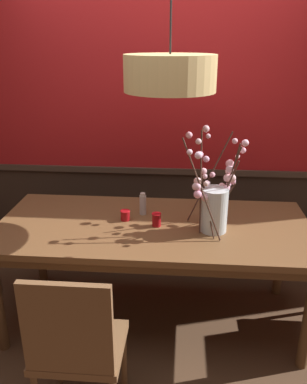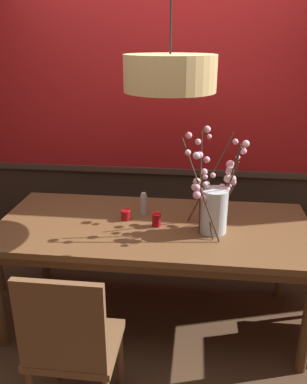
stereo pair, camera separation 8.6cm
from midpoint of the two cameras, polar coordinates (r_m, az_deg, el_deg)
ground_plane at (r=3.17m, az=-0.81°, el=-17.42°), size 24.00×24.00×0.00m
back_wall at (r=3.38m, az=0.45°, el=9.83°), size 5.98×0.14×2.65m
dining_table at (r=2.79m, az=-0.89°, el=-6.11°), size 2.15×0.97×0.78m
chair_near_side_left at (r=2.21m, az=-12.20°, el=-20.43°), size 0.46×0.42×0.96m
chair_far_side_right at (r=3.67m, az=5.18°, el=-2.34°), size 0.45×0.42×0.93m
vase_with_blossoms at (r=2.63m, az=7.76°, el=-1.58°), size 0.43×0.53×0.66m
candle_holder_nearer_center at (r=2.71m, az=-0.48°, el=-3.95°), size 0.07×0.07×0.09m
candle_holder_nearer_edge at (r=2.81m, az=-4.93°, el=-3.31°), size 0.07×0.07×0.07m
condiment_bottle at (r=2.88m, az=-2.38°, el=-1.74°), size 0.05×0.05×0.16m
pendant_lamp at (r=2.50m, az=1.34°, el=16.56°), size 0.56×0.56×0.98m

